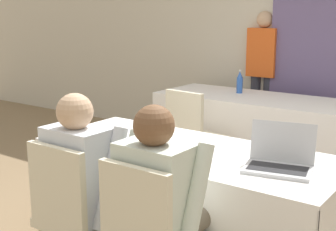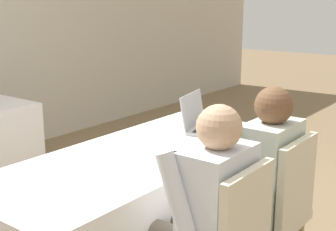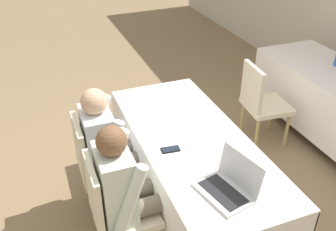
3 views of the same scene
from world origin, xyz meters
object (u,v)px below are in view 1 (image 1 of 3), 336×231
at_px(laptop, 279,161).
at_px(chair_far_spare, 193,134).
at_px(person_white_shirt, 164,201).
at_px(person_checkered_shirt, 88,179).
at_px(cell_phone, 178,159).
at_px(person_red_shirt, 263,71).
at_px(water_bottle, 240,83).
at_px(chair_near_left, 76,211).

relative_size(laptop, chair_far_spare, 0.46).
bearing_deg(laptop, person_white_shirt, -135.85).
xyz_separation_m(laptop, person_checkered_shirt, (-0.90, -0.57, -0.13)).
bearing_deg(person_white_shirt, cell_phone, -64.92).
height_order(laptop, person_checkered_shirt, person_checkered_shirt).
xyz_separation_m(person_checkered_shirt, person_red_shirt, (-0.44, 3.24, 0.26)).
xyz_separation_m(laptop, cell_phone, (-0.55, -0.18, -0.04)).
bearing_deg(laptop, cell_phone, -175.15).
distance_m(water_bottle, chair_far_spare, 1.01).
bearing_deg(laptop, chair_near_left, -156.48).
bearing_deg(chair_far_spare, person_checkered_shirt, 109.10).
xyz_separation_m(cell_phone, water_bottle, (-0.78, 2.26, 0.11)).
bearing_deg(chair_near_left, cell_phone, -125.53).
relative_size(water_bottle, person_red_shirt, 0.15).
relative_size(laptop, person_white_shirt, 0.36).
height_order(cell_phone, person_red_shirt, person_red_shirt).
height_order(chair_far_spare, person_red_shirt, person_red_shirt).
height_order(water_bottle, person_red_shirt, person_red_shirt).
height_order(laptop, chair_far_spare, laptop).
relative_size(cell_phone, chair_near_left, 0.16).
xyz_separation_m(laptop, person_red_shirt, (-1.34, 2.68, 0.13)).
bearing_deg(person_checkered_shirt, chair_near_left, 90.00).
distance_m(chair_near_left, person_red_shirt, 3.40).
distance_m(water_bottle, person_red_shirt, 0.60).
relative_size(cell_phone, person_red_shirt, 0.09).
xyz_separation_m(chair_near_left, person_red_shirt, (-0.44, 3.35, 0.42)).
distance_m(chair_far_spare, person_red_shirt, 1.59).
bearing_deg(person_red_shirt, laptop, -63.79).
bearing_deg(cell_phone, laptop, 23.53).
xyz_separation_m(cell_phone, person_checkered_shirt, (-0.35, -0.39, -0.09)).
relative_size(laptop, cell_phone, 2.85).
xyz_separation_m(water_bottle, person_checkered_shirt, (0.43, -2.65, -0.19)).
bearing_deg(person_white_shirt, water_bottle, -70.03).
distance_m(water_bottle, person_white_shirt, 2.82).
relative_size(laptop, person_red_shirt, 0.26).
distance_m(cell_phone, person_red_shirt, 2.97).
height_order(laptop, person_white_shirt, person_white_shirt).
distance_m(chair_near_left, person_white_shirt, 0.57).
xyz_separation_m(chair_near_left, chair_far_spare, (-0.40, 1.81, 0.00)).
relative_size(water_bottle, chair_near_left, 0.27).
height_order(water_bottle, chair_far_spare, water_bottle).
height_order(chair_far_spare, person_white_shirt, person_white_shirt).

